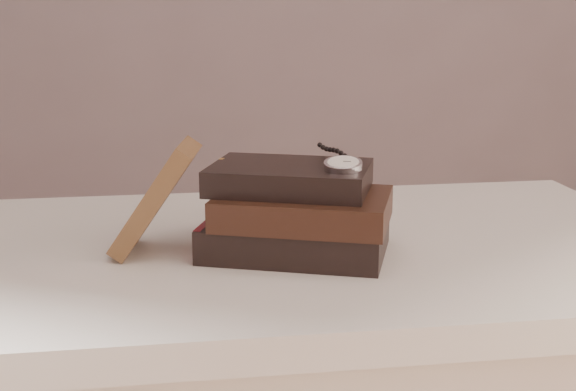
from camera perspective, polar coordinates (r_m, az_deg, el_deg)
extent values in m
cube|color=silver|center=(1.06, 1.23, -4.34)|extent=(1.00, 0.60, 0.04)
cube|color=white|center=(1.08, 1.22, -7.37)|extent=(0.88, 0.49, 0.08)
cube|color=black|center=(1.00, 0.57, -2.99)|extent=(0.26, 0.22, 0.04)
cube|color=beige|center=(1.00, 0.72, -3.00)|extent=(0.25, 0.21, 0.03)
cube|color=gold|center=(1.05, -5.04, -2.28)|extent=(0.01, 0.01, 0.04)
cube|color=maroon|center=(1.03, -5.35, -2.63)|extent=(0.06, 0.14, 0.04)
cube|color=black|center=(0.98, 1.13, -0.94)|extent=(0.25, 0.21, 0.04)
cube|color=beige|center=(0.98, 1.29, -0.95)|extent=(0.24, 0.19, 0.03)
cube|color=gold|center=(1.02, -4.25, -0.35)|extent=(0.01, 0.01, 0.04)
cube|color=black|center=(0.99, 0.15, 1.30)|extent=(0.23, 0.19, 0.03)
cube|color=beige|center=(0.99, 0.31, 1.29)|extent=(0.22, 0.18, 0.03)
cube|color=gold|center=(1.03, -4.77, 1.76)|extent=(0.01, 0.01, 0.03)
cube|color=#472E1B|center=(1.00, -9.48, -0.16)|extent=(0.12, 0.11, 0.14)
cylinder|color=silver|center=(0.95, 3.98, 2.16)|extent=(0.06, 0.06, 0.02)
cylinder|color=white|center=(0.95, 3.98, 2.40)|extent=(0.05, 0.05, 0.01)
torus|color=silver|center=(0.95, 3.98, 2.38)|extent=(0.06, 0.06, 0.01)
cylinder|color=silver|center=(0.98, 4.19, 2.47)|extent=(0.01, 0.01, 0.01)
cube|color=black|center=(0.96, 4.03, 2.52)|extent=(0.01, 0.01, 0.00)
cube|color=black|center=(0.95, 4.26, 2.45)|extent=(0.01, 0.00, 0.00)
sphere|color=black|center=(0.99, 4.09, 2.85)|extent=(0.01, 0.01, 0.01)
sphere|color=black|center=(1.00, 3.82, 3.06)|extent=(0.01, 0.01, 0.01)
sphere|color=black|center=(1.01, 3.55, 3.21)|extent=(0.01, 0.01, 0.01)
sphere|color=black|center=(1.02, 3.29, 3.28)|extent=(0.01, 0.01, 0.01)
sphere|color=black|center=(1.03, 3.03, 3.31)|extent=(0.01, 0.01, 0.01)
sphere|color=black|center=(1.04, 2.78, 3.36)|extent=(0.01, 0.01, 0.01)
sphere|color=black|center=(1.06, 2.54, 3.47)|extent=(0.01, 0.01, 0.01)
sphere|color=black|center=(1.07, 2.30, 3.65)|extent=(0.01, 0.01, 0.01)
torus|color=silver|center=(1.08, -4.10, 0.59)|extent=(0.05, 0.03, 0.04)
torus|color=silver|center=(1.07, -1.60, 0.47)|extent=(0.05, 0.03, 0.04)
cylinder|color=silver|center=(1.07, -2.86, 0.67)|extent=(0.01, 0.01, 0.00)
cylinder|color=silver|center=(1.13, -4.39, 0.93)|extent=(0.04, 0.10, 0.02)
cylinder|color=silver|center=(1.11, 0.03, 0.72)|extent=(0.04, 0.10, 0.02)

